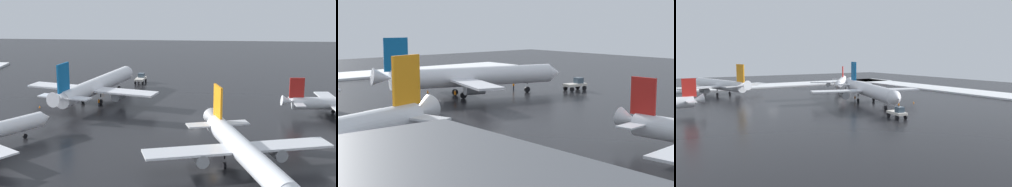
% 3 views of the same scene
% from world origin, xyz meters
% --- Properties ---
extents(ground_plane, '(240.00, 240.00, 0.00)m').
position_xyz_m(ground_plane, '(0.00, 0.00, 0.00)').
color(ground_plane, black).
extents(snow_bank_far, '(152.00, 16.00, 0.51)m').
position_xyz_m(snow_bank_far, '(0.00, -50.00, 0.26)').
color(snow_bank_far, white).
rests_on(snow_bank_far, ground_plane).
extents(snow_bank_left, '(14.00, 116.00, 0.51)m').
position_xyz_m(snow_bank_left, '(-67.00, 0.00, 0.26)').
color(snow_bank_left, white).
rests_on(snow_bank_left, ground_plane).
extents(airplane_foreground_jet, '(30.22, 35.94, 10.87)m').
position_xyz_m(airplane_foreground_jet, '(-22.36, 12.18, 3.59)').
color(airplane_foreground_jet, white).
rests_on(airplane_foreground_jet, ground_plane).
extents(airplane_parked_portside, '(20.98, 24.34, 8.41)m').
position_xyz_m(airplane_parked_portside, '(-34.55, -22.33, 2.78)').
color(airplane_parked_portside, white).
rests_on(airplane_parked_portside, ground_plane).
extents(airplane_parked_starboard, '(28.48, 33.88, 10.24)m').
position_xyz_m(airplane_parked_starboard, '(7.67, -28.36, 3.38)').
color(airplane_parked_starboard, silver).
rests_on(airplane_parked_starboard, ground_plane).
extents(pushback_tug, '(2.77, 4.83, 2.50)m').
position_xyz_m(pushback_tug, '(-14.85, 32.53, 1.28)').
color(pushback_tug, silver).
rests_on(pushback_tug, ground_plane).
extents(ground_crew_near_tug, '(0.36, 0.36, 1.71)m').
position_xyz_m(ground_crew_near_tug, '(-20.90, 7.74, 0.97)').
color(ground_crew_near_tug, black).
rests_on(ground_crew_near_tug, ground_plane).
extents(ground_crew_by_nose_gear, '(0.36, 0.36, 1.71)m').
position_xyz_m(ground_crew_by_nose_gear, '(-23.13, 23.40, 0.97)').
color(ground_crew_by_nose_gear, black).
rests_on(ground_crew_by_nose_gear, ground_plane).
extents(traffic_cone_near_nose, '(0.36, 0.36, 0.55)m').
position_xyz_m(traffic_cone_near_nose, '(-31.32, 8.68, 0.28)').
color(traffic_cone_near_nose, orange).
rests_on(traffic_cone_near_nose, ground_plane).
extents(traffic_cone_mid_line, '(0.36, 0.36, 0.55)m').
position_xyz_m(traffic_cone_mid_line, '(-33.34, 5.60, 0.28)').
color(traffic_cone_mid_line, orange).
rests_on(traffic_cone_mid_line, ground_plane).
extents(traffic_cone_wingtip_side, '(0.36, 0.36, 0.55)m').
position_xyz_m(traffic_cone_wingtip_side, '(-32.73, 18.56, 0.28)').
color(traffic_cone_wingtip_side, orange).
rests_on(traffic_cone_wingtip_side, ground_plane).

